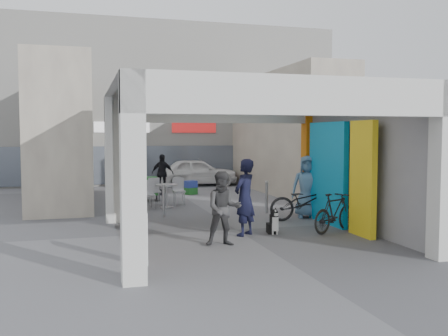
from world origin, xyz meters
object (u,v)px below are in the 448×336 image
object	(u,v)px
produce_stand	(143,192)
man_crates	(163,173)
cafe_set	(162,197)
man_back_turned	(224,209)
man_elderly	(307,187)
white_van	(197,172)
man_with_dog	(245,197)
bicycle_front	(305,202)
border_collie	(273,223)
bicycle_rear	(335,212)

from	to	relation	value
produce_stand	man_crates	size ratio (longest dim) A/B	0.82
cafe_set	produce_stand	size ratio (longest dim) A/B	1.18
cafe_set	man_back_turned	xyz separation A→B (m)	(0.42, -6.35, 0.49)
man_back_turned	man_elderly	size ratio (longest dim) A/B	0.90
white_van	man_with_dog	bearing A→B (deg)	177.08
man_with_dog	bicycle_front	distance (m)	2.82
border_collie	bicycle_front	world-z (taller)	bicycle_front
man_with_dog	bicycle_front	size ratio (longest dim) A/B	0.91
bicycle_front	white_van	size ratio (longest dim) A/B	0.53
man_back_turned	white_van	bearing A→B (deg)	87.93
border_collie	man_back_turned	size ratio (longest dim) A/B	0.40
cafe_set	white_van	bearing A→B (deg)	67.35
border_collie	man_back_turned	xyz separation A→B (m)	(-1.54, -0.91, 0.56)
cafe_set	bicycle_rear	xyz separation A→B (m)	(3.53, -5.65, 0.16)
cafe_set	man_with_dog	size ratio (longest dim) A/B	0.83
border_collie	produce_stand	bearing A→B (deg)	119.97
cafe_set	man_back_turned	distance (m)	6.38
bicycle_front	white_van	xyz separation A→B (m)	(-0.82, 10.39, 0.12)
man_crates	bicycle_front	world-z (taller)	man_crates
man_elderly	cafe_set	bearing A→B (deg)	159.07
white_van	border_collie	bearing A→B (deg)	-179.37
border_collie	man_with_dog	xyz separation A→B (m)	(-0.75, -0.01, 0.67)
border_collie	bicycle_rear	bearing A→B (deg)	3.35
cafe_set	man_back_turned	bearing A→B (deg)	-86.20
white_van	man_elderly	bearing A→B (deg)	-169.50
white_van	bicycle_front	bearing A→B (deg)	-171.25
produce_stand	bicycle_front	xyz separation A→B (m)	(3.99, -5.48, 0.19)
cafe_set	bicycle_rear	world-z (taller)	bicycle_rear
border_collie	man_with_dog	distance (m)	1.01
produce_stand	bicycle_front	bearing A→B (deg)	-38.35
man_elderly	man_crates	size ratio (longest dim) A/B	1.14
man_elderly	bicycle_front	bearing A→B (deg)	-99.87
man_with_dog	white_van	bearing A→B (deg)	-137.53
cafe_set	border_collie	distance (m)	5.78
produce_stand	man_back_turned	xyz separation A→B (m)	(0.88, -7.95, 0.48)
produce_stand	man_elderly	bearing A→B (deg)	-34.15
man_elderly	man_crates	bearing A→B (deg)	133.64
bicycle_front	bicycle_rear	xyz separation A→B (m)	(0.00, -1.76, -0.04)
border_collie	man_with_dog	world-z (taller)	man_with_dog
border_collie	man_elderly	bearing A→B (deg)	58.37
man_with_dog	bicycle_rear	xyz separation A→B (m)	(2.32, -0.21, -0.44)
cafe_set	man_back_turned	world-z (taller)	man_back_turned
man_with_dog	bicycle_rear	size ratio (longest dim) A/B	1.13
man_with_dog	white_van	size ratio (longest dim) A/B	0.49
man_with_dog	man_elderly	world-z (taller)	man_with_dog
cafe_set	man_with_dog	world-z (taller)	man_with_dog
border_collie	man_crates	world-z (taller)	man_crates
white_van	man_back_turned	bearing A→B (deg)	174.15
man_elderly	man_crates	world-z (taller)	man_elderly
man_crates	white_van	distance (m)	3.13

